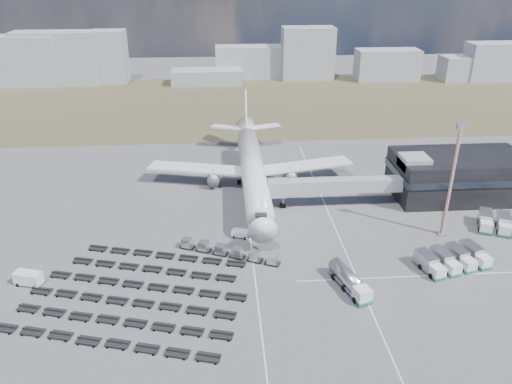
{
  "coord_description": "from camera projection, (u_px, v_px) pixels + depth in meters",
  "views": [
    {
      "loc": [
        -7.04,
        -79.44,
        51.37
      ],
      "look_at": [
        0.11,
        20.58,
        4.0
      ],
      "focal_mm": 35.0,
      "sensor_mm": 36.0,
      "label": 1
    }
  ],
  "objects": [
    {
      "name": "jet_bridge",
      "position": [
        326.0,
        186.0,
        111.33
      ],
      "size": [
        30.3,
        3.8,
        7.05
      ],
      "color": "#939399",
      "rests_on": "ground"
    },
    {
      "name": "fuel_tanker",
      "position": [
        350.0,
        281.0,
        84.46
      ],
      "size": [
        5.6,
        10.64,
        3.34
      ],
      "rotation": [
        0.0,
        0.0,
        0.31
      ],
      "color": "white",
      "rests_on": "ground"
    },
    {
      "name": "baggage_dollies",
      "position": [
        135.0,
        294.0,
        83.21
      ],
      "size": [
        39.85,
        33.82,
        0.82
      ],
      "rotation": [
        0.0,
        0.0,
        -0.27
      ],
      "color": "black",
      "rests_on": "ground"
    },
    {
      "name": "uld_row",
      "position": [
        229.0,
        251.0,
        94.1
      ],
      "size": [
        19.23,
        9.65,
        1.84
      ],
      "rotation": [
        0.0,
        0.0,
        -0.41
      ],
      "color": "black",
      "rests_on": "ground"
    },
    {
      "name": "service_trucks_near",
      "position": [
        453.0,
        259.0,
        90.87
      ],
      "size": [
        13.64,
        9.72,
        2.74
      ],
      "rotation": [
        0.0,
        0.0,
        0.26
      ],
      "color": "white",
      "rests_on": "ground"
    },
    {
      "name": "grass_strip",
      "position": [
        239.0,
        103.0,
        193.25
      ],
      "size": [
        420.0,
        90.0,
        0.01
      ],
      "primitive_type": "cube",
      "color": "brown",
      "rests_on": "ground"
    },
    {
      "name": "utility_van",
      "position": [
        29.0,
        279.0,
        85.79
      ],
      "size": [
        5.12,
        3.45,
        2.47
      ],
      "primitive_type": "cube",
      "rotation": [
        0.0,
        0.0,
        -0.31
      ],
      "color": "white",
      "rests_on": "ground"
    },
    {
      "name": "lane_markings",
      "position": [
        312.0,
        247.0,
        97.38
      ],
      "size": [
        47.12,
        110.0,
        0.01
      ],
      "color": "silver",
      "rests_on": "ground"
    },
    {
      "name": "terminal",
      "position": [
        458.0,
        175.0,
        116.49
      ],
      "size": [
        30.4,
        16.4,
        11.0
      ],
      "color": "black",
      "rests_on": "ground"
    },
    {
      "name": "airliner",
      "position": [
        252.0,
        167.0,
        120.98
      ],
      "size": [
        51.59,
        64.53,
        17.62
      ],
      "color": "white",
      "rests_on": "ground"
    },
    {
      "name": "pushback_tug",
      "position": [
        240.0,
        234.0,
        100.68
      ],
      "size": [
        3.7,
        2.71,
        1.49
      ],
      "primitive_type": "cube",
      "rotation": [
        0.0,
        0.0,
        -0.28
      ],
      "color": "white",
      "rests_on": "ground"
    },
    {
      "name": "service_trucks_far",
      "position": [
        504.0,
        223.0,
        102.86
      ],
      "size": [
        11.5,
        10.31,
        2.87
      ],
      "rotation": [
        0.0,
        0.0,
        -0.41
      ],
      "color": "white",
      "rests_on": "ground"
    },
    {
      "name": "skyline",
      "position": [
        187.0,
        61.0,
        222.87
      ],
      "size": [
        315.05,
        26.77,
        23.01
      ],
      "color": "#989CA6",
      "rests_on": "ground"
    },
    {
      "name": "ground",
      "position": [
        263.0,
        258.0,
        94.04
      ],
      "size": [
        420.0,
        420.0,
        0.0
      ],
      "primitive_type": "plane",
      "color": "#565659",
      "rests_on": "ground"
    },
    {
      "name": "floodlight_mast",
      "position": [
        451.0,
        181.0,
        96.92
      ],
      "size": [
        2.25,
        1.83,
        23.71
      ],
      "rotation": [
        0.0,
        0.0,
        0.36
      ],
      "color": "#AC351B",
      "rests_on": "ground"
    },
    {
      "name": "catering_truck",
      "position": [
        273.0,
        176.0,
        125.37
      ],
      "size": [
        4.19,
        6.5,
        2.77
      ],
      "rotation": [
        0.0,
        0.0,
        0.31
      ],
      "color": "white",
      "rests_on": "ground"
    }
  ]
}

